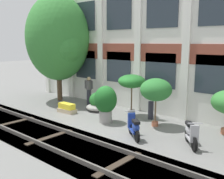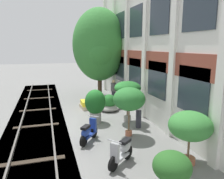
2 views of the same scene
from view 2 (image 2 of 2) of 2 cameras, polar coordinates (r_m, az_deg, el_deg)
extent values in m
plane|color=slate|center=(11.29, -6.58, -8.47)|extent=(80.00, 80.00, 0.00)
cube|color=silver|center=(11.73, 10.04, 13.96)|extent=(15.96, 0.50, 8.77)
cube|color=brown|center=(11.62, 8.62, 7.70)|extent=(15.96, 0.06, 0.90)
cube|color=silver|center=(19.11, -1.98, 13.03)|extent=(0.36, 0.16, 8.77)
cube|color=silver|center=(16.55, 0.48, 13.31)|extent=(0.36, 0.16, 8.77)
cube|color=silver|center=(14.04, 3.83, 13.64)|extent=(0.36, 0.16, 8.77)
cube|color=silver|center=(11.59, 8.63, 14.04)|extent=(0.36, 0.16, 8.77)
cube|color=silver|center=(9.26, 15.95, 14.46)|extent=(0.36, 0.16, 8.77)
cube|color=#28333D|center=(17.89, -0.73, 6.32)|extent=(1.70, 0.04, 1.70)
cube|color=#28333D|center=(15.37, 2.06, 5.49)|extent=(1.70, 0.04, 1.70)
cube|color=#28333D|center=(12.90, 5.93, 4.32)|extent=(1.70, 0.04, 1.70)
cube|color=#28333D|center=(10.52, 11.55, 2.58)|extent=(1.70, 0.04, 1.70)
cube|color=#28333D|center=(8.32, 20.27, -0.18)|extent=(1.70, 0.04, 1.70)
cube|color=#28333D|center=(17.88, -0.75, 15.62)|extent=(1.70, 0.04, 1.70)
cube|color=#28333D|center=(15.35, 2.14, 16.33)|extent=(1.70, 0.04, 1.70)
cube|color=#28333D|center=(12.88, 6.20, 17.24)|extent=(1.70, 0.04, 1.70)
cube|color=#28333D|center=(10.49, 12.21, 18.43)|extent=(1.70, 0.04, 1.70)
cube|color=#28333D|center=(8.28, 21.72, 19.89)|extent=(1.70, 0.04, 1.70)
cube|color=#423F3A|center=(11.20, -19.11, -9.98)|extent=(23.96, 2.80, 0.28)
cube|color=#605B56|center=(11.18, -22.91, -9.11)|extent=(23.96, 0.07, 0.15)
cube|color=#605B56|center=(11.11, -15.43, -8.74)|extent=(23.96, 0.07, 0.15)
cube|color=#382D23|center=(20.17, -18.32, -0.10)|extent=(0.24, 2.10, 0.03)
cube|color=#382D23|center=(17.03, -18.50, -2.15)|extent=(0.24, 2.10, 0.03)
cube|color=#382D23|center=(13.98, -18.77, -5.04)|extent=(0.24, 2.10, 0.03)
cube|color=#382D23|center=(11.30, -19.13, -8.95)|extent=(0.24, 2.10, 0.03)
cube|color=#382D23|center=(8.14, -19.93, -17.19)|extent=(0.24, 2.10, 0.03)
cylinder|color=#4C3826|center=(16.27, -3.22, 2.18)|extent=(0.31, 0.31, 2.46)
ellipsoid|color=#388438|center=(16.06, -3.32, 11.56)|extent=(3.84, 3.84, 5.18)
sphere|color=#388438|center=(17.05, -3.42, 9.80)|extent=(2.11, 2.11, 2.11)
sphere|color=#388438|center=(15.09, -3.17, 9.61)|extent=(2.11, 2.11, 2.11)
cylinder|color=gray|center=(11.36, 4.00, -7.47)|extent=(0.37, 0.37, 0.31)
cylinder|color=brown|center=(11.13, 4.05, -3.52)|extent=(0.07, 0.07, 1.31)
ellipsoid|color=#236B28|center=(10.95, 4.11, 0.47)|extent=(1.34, 1.34, 0.66)
cylinder|color=#B76647|center=(9.66, 4.37, -11.26)|extent=(0.29, 0.29, 0.21)
cylinder|color=brown|center=(9.41, 4.43, -7.25)|extent=(0.07, 0.07, 1.22)
ellipsoid|color=#2D7A33|center=(9.19, 4.51, -2.48)|extent=(1.36, 1.36, 0.98)
ellipsoid|color=#286023|center=(5.90, 15.41, -18.78)|extent=(0.97, 0.97, 0.74)
cylinder|color=gray|center=(11.12, -4.34, -7.24)|extent=(0.58, 0.58, 0.55)
ellipsoid|color=#19561E|center=(10.90, -4.40, -3.24)|extent=(1.04, 1.04, 1.24)
cylinder|color=#B76647|center=(7.96, 19.15, -17.07)|extent=(0.47, 0.47, 0.21)
cylinder|color=brown|center=(7.72, 19.43, -13.38)|extent=(0.07, 0.07, 0.91)
ellipsoid|color=#388438|center=(7.48, 19.75, -8.89)|extent=(1.39, 1.39, 0.93)
cube|color=tan|center=(13.65, -7.14, -4.50)|extent=(1.09, 0.53, 0.21)
cube|color=yellow|center=(13.59, -7.17, -3.50)|extent=(0.95, 0.39, 0.28)
ellipsoid|color=gray|center=(13.06, -0.74, -4.76)|extent=(1.14, 1.14, 0.39)
sphere|color=#236B28|center=(12.95, -0.74, -3.06)|extent=(0.81, 0.81, 0.81)
cylinder|color=black|center=(9.40, -4.72, -11.03)|extent=(0.43, 0.37, 0.48)
cylinder|color=black|center=(8.67, -7.43, -13.08)|extent=(0.43, 0.37, 0.48)
cube|color=navy|center=(9.01, -6.05, -11.80)|extent=(0.68, 0.61, 0.08)
ellipsoid|color=navy|center=(8.70, -6.89, -10.96)|extent=(0.60, 0.55, 0.36)
cube|color=black|center=(8.63, -6.92, -9.73)|extent=(0.48, 0.45, 0.10)
cube|color=navy|center=(9.21, -4.98, -9.24)|extent=(0.27, 0.29, 0.60)
cylinder|color=#B7B7BF|center=(9.10, -4.96, -6.96)|extent=(0.34, 0.41, 0.03)
cylinder|color=black|center=(7.10, 0.35, -18.84)|extent=(0.37, 0.43, 0.48)
cylinder|color=black|center=(7.77, 4.17, -16.03)|extent=(0.37, 0.43, 0.48)
cube|color=#B2B2B7|center=(7.42, 2.41, -17.08)|extent=(0.62, 0.68, 0.08)
ellipsoid|color=#B2B2B7|center=(7.51, 3.49, -14.67)|extent=(0.56, 0.60, 0.36)
cube|color=black|center=(7.42, 3.51, -13.28)|extent=(0.45, 0.48, 0.10)
cube|color=#B2B2B7|center=(6.99, 0.73, -16.16)|extent=(0.29, 0.27, 0.60)
cylinder|color=#B7B7BF|center=(6.81, 0.65, -13.39)|extent=(0.41, 0.34, 0.03)
cylinder|color=#282833|center=(10.44, 6.95, -7.49)|extent=(0.26, 0.26, 0.91)
cylinder|color=silver|center=(10.23, 7.04, -3.68)|extent=(0.34, 0.34, 0.52)
sphere|color=tan|center=(10.14, 7.09, -1.65)|extent=(0.22, 0.22, 0.22)
cylinder|color=silver|center=(10.36, 6.12, -3.32)|extent=(0.09, 0.09, 0.47)
cylinder|color=silver|center=(10.09, 8.00, -3.77)|extent=(0.09, 0.09, 0.47)
cylinder|color=#282833|center=(14.38, 0.40, -2.17)|extent=(0.26, 0.26, 0.91)
cylinder|color=#4C4C4C|center=(14.23, 0.40, 0.63)|extent=(0.34, 0.34, 0.52)
sphere|color=tan|center=(14.16, 0.40, 2.11)|extent=(0.22, 0.22, 0.22)
cylinder|color=#4C4C4C|center=(14.39, -0.14, 0.86)|extent=(0.09, 0.09, 0.47)
cylinder|color=#4C4C4C|center=(14.05, 0.96, 0.61)|extent=(0.09, 0.09, 0.47)
camera|label=1|loc=(6.77, -85.03, -0.52)|focal=42.00mm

